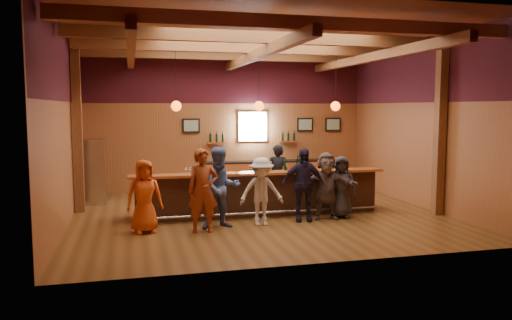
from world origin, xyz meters
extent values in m
plane|color=brown|center=(0.00, 0.00, 0.00)|extent=(9.00, 9.00, 0.00)
cube|color=brown|center=(0.00, 4.00, 2.25)|extent=(9.00, 0.04, 4.50)
cube|color=brown|center=(0.00, -4.00, 2.25)|extent=(9.00, 0.04, 4.50)
cube|color=brown|center=(-4.50, 0.00, 2.25)|extent=(0.04, 8.00, 4.50)
cube|color=brown|center=(4.50, 0.00, 2.25)|extent=(0.04, 8.00, 4.50)
cube|color=brown|center=(0.00, 0.00, 4.50)|extent=(9.00, 8.00, 0.04)
cube|color=#3B1018|center=(0.00, 3.98, 3.65)|extent=(9.00, 0.01, 1.70)
cube|color=#3B1018|center=(-4.48, 0.00, 3.65)|extent=(0.01, 8.00, 1.70)
cube|color=#3B1018|center=(4.48, 0.00, 3.65)|extent=(0.01, 8.00, 1.70)
cube|color=brown|center=(-4.35, 1.50, 2.25)|extent=(0.22, 0.22, 4.50)
cube|color=brown|center=(4.35, -1.00, 2.25)|extent=(0.22, 0.22, 4.50)
cube|color=brown|center=(0.00, -3.00, 4.20)|extent=(8.80, 0.20, 0.25)
cube|color=brown|center=(0.00, -1.00, 4.20)|extent=(8.80, 0.20, 0.25)
cube|color=brown|center=(0.00, 1.00, 4.20)|extent=(8.80, 0.20, 0.25)
cube|color=brown|center=(0.00, 3.00, 4.20)|extent=(8.80, 0.20, 0.25)
cube|color=brown|center=(-3.00, 0.00, 3.95)|extent=(0.18, 7.80, 0.22)
cube|color=brown|center=(0.00, 0.00, 3.95)|extent=(0.18, 7.80, 0.22)
cube|color=brown|center=(3.00, 0.00, 3.95)|extent=(0.18, 7.80, 0.22)
cube|color=black|center=(0.00, 0.00, 0.53)|extent=(6.00, 0.60, 1.05)
cube|color=#9A421C|center=(0.00, -0.18, 1.08)|extent=(6.30, 0.50, 0.06)
cube|color=black|center=(0.00, 0.38, 0.93)|extent=(6.00, 0.48, 0.05)
cube|color=black|center=(0.00, 0.38, 0.45)|extent=(6.00, 0.48, 0.90)
cube|color=silver|center=(2.00, 0.38, 0.88)|extent=(0.45, 0.40, 0.14)
cube|color=silver|center=(2.50, 0.38, 0.88)|extent=(0.45, 0.40, 0.14)
cylinder|color=silver|center=(0.00, -0.42, 0.15)|extent=(6.00, 0.06, 0.06)
cube|color=#9A421C|center=(1.20, 3.72, 0.45)|extent=(4.00, 0.50, 0.90)
cube|color=black|center=(1.20, 3.72, 0.93)|extent=(4.00, 0.52, 0.05)
cube|color=silver|center=(0.80, 3.95, 2.05)|extent=(0.95, 0.08, 0.95)
cube|color=white|center=(0.80, 3.90, 2.05)|extent=(0.78, 0.01, 0.78)
cube|color=black|center=(-1.20, 3.94, 2.10)|extent=(0.55, 0.04, 0.45)
cube|color=silver|center=(-1.20, 3.92, 2.10)|extent=(0.45, 0.01, 0.35)
cube|color=black|center=(2.60, 3.94, 2.10)|extent=(0.55, 0.04, 0.45)
cube|color=silver|center=(2.60, 3.92, 2.10)|extent=(0.45, 0.01, 0.35)
cube|color=black|center=(3.60, 3.94, 2.10)|extent=(0.55, 0.04, 0.45)
cube|color=silver|center=(3.60, 3.92, 2.10)|extent=(0.45, 0.01, 0.35)
cube|color=#9A421C|center=(-0.40, 3.88, 1.55)|extent=(0.60, 0.18, 0.04)
cylinder|color=black|center=(-0.60, 3.88, 1.70)|extent=(0.07, 0.07, 0.26)
cylinder|color=black|center=(-0.40, 3.88, 1.70)|extent=(0.07, 0.07, 0.26)
cylinder|color=black|center=(-0.20, 3.88, 1.70)|extent=(0.07, 0.07, 0.26)
cube|color=#9A421C|center=(2.00, 3.88, 1.55)|extent=(0.60, 0.18, 0.04)
cylinder|color=black|center=(1.80, 3.88, 1.70)|extent=(0.07, 0.07, 0.26)
cylinder|color=black|center=(2.00, 3.88, 1.70)|extent=(0.07, 0.07, 0.26)
cylinder|color=black|center=(2.20, 3.88, 1.70)|extent=(0.07, 0.07, 0.26)
cylinder|color=black|center=(-2.00, 0.00, 3.33)|extent=(0.01, 0.01, 1.25)
sphere|color=#E94C0B|center=(-2.00, 0.00, 2.70)|extent=(0.24, 0.24, 0.24)
cylinder|color=black|center=(0.00, 0.00, 3.33)|extent=(0.01, 0.01, 1.25)
sphere|color=#E94C0B|center=(0.00, 0.00, 2.70)|extent=(0.24, 0.24, 0.24)
cylinder|color=black|center=(2.00, 0.00, 3.33)|extent=(0.01, 0.01, 1.25)
sphere|color=#E94C0B|center=(2.00, 0.00, 2.70)|extent=(0.24, 0.24, 0.24)
cube|color=silver|center=(-4.10, 2.60, 0.90)|extent=(0.70, 0.70, 1.80)
imported|color=#CA4A13|center=(-2.80, -1.09, 0.79)|extent=(0.84, 0.62, 1.57)
imported|color=maroon|center=(-1.58, -1.36, 0.90)|extent=(0.66, 0.44, 1.80)
imported|color=#4A5F95|center=(-1.14, -1.06, 0.90)|extent=(0.93, 0.76, 1.80)
imported|color=beige|center=(-0.21, -1.04, 0.78)|extent=(1.01, 0.59, 1.55)
imported|color=black|center=(0.85, -0.86, 0.87)|extent=(1.07, 0.58, 1.73)
imported|color=#5B4D49|center=(1.45, -0.82, 0.81)|extent=(1.56, 0.77, 1.61)
imported|color=#28272A|center=(1.87, -0.73, 0.75)|extent=(0.85, 0.70, 1.50)
imported|color=black|center=(0.81, 1.11, 0.84)|extent=(0.72, 0.60, 1.67)
cylinder|color=brown|center=(0.19, -0.11, 1.23)|extent=(0.21, 0.21, 0.23)
cylinder|color=black|center=(0.67, -0.02, 1.23)|extent=(0.07, 0.07, 0.24)
cylinder|color=black|center=(0.67, -0.02, 1.40)|extent=(0.02, 0.02, 0.08)
cylinder|color=black|center=(0.99, -0.04, 1.25)|extent=(0.08, 0.08, 0.27)
cylinder|color=black|center=(0.99, -0.04, 1.43)|extent=(0.03, 0.03, 0.09)
cylinder|color=silver|center=(-2.75, -0.19, 1.11)|extent=(0.07, 0.07, 0.01)
cylinder|color=silver|center=(-2.75, -0.19, 1.17)|extent=(0.01, 0.01, 0.10)
sphere|color=silver|center=(-2.75, -0.19, 1.25)|extent=(0.08, 0.08, 0.08)
cylinder|color=silver|center=(-1.79, -0.16, 1.11)|extent=(0.07, 0.07, 0.01)
cylinder|color=silver|center=(-1.79, -0.16, 1.17)|extent=(0.01, 0.01, 0.10)
sphere|color=silver|center=(-1.79, -0.16, 1.25)|extent=(0.08, 0.08, 0.08)
cylinder|color=silver|center=(-1.71, -0.17, 1.11)|extent=(0.07, 0.07, 0.01)
cylinder|color=silver|center=(-1.71, -0.17, 1.16)|extent=(0.01, 0.01, 0.09)
sphere|color=silver|center=(-1.71, -0.17, 1.24)|extent=(0.08, 0.08, 0.08)
cylinder|color=silver|center=(-1.10, -0.24, 1.11)|extent=(0.07, 0.07, 0.01)
cylinder|color=silver|center=(-1.10, -0.24, 1.17)|extent=(0.01, 0.01, 0.10)
sphere|color=silver|center=(-1.10, -0.24, 1.25)|extent=(0.08, 0.08, 0.08)
cylinder|color=silver|center=(-0.24, -0.24, 1.11)|extent=(0.07, 0.07, 0.01)
cylinder|color=silver|center=(-0.24, -0.24, 1.17)|extent=(0.01, 0.01, 0.10)
sphere|color=silver|center=(-0.24, -0.24, 1.25)|extent=(0.08, 0.08, 0.08)
cylinder|color=silver|center=(0.69, -0.12, 1.11)|extent=(0.07, 0.07, 0.01)
cylinder|color=silver|center=(0.69, -0.12, 1.17)|extent=(0.01, 0.01, 0.10)
sphere|color=silver|center=(0.69, -0.12, 1.25)|extent=(0.08, 0.08, 0.08)
cylinder|color=silver|center=(1.63, -0.10, 1.11)|extent=(0.07, 0.07, 0.01)
cylinder|color=silver|center=(1.63, -0.10, 1.17)|extent=(0.01, 0.01, 0.11)
sphere|color=silver|center=(1.63, -0.10, 1.26)|extent=(0.09, 0.09, 0.09)
cylinder|color=silver|center=(2.06, -0.21, 1.11)|extent=(0.08, 0.08, 0.01)
cylinder|color=silver|center=(2.06, -0.21, 1.17)|extent=(0.01, 0.01, 0.11)
sphere|color=silver|center=(2.06, -0.21, 1.26)|extent=(0.09, 0.09, 0.09)
camera|label=1|loc=(-3.04, -11.82, 2.66)|focal=35.00mm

